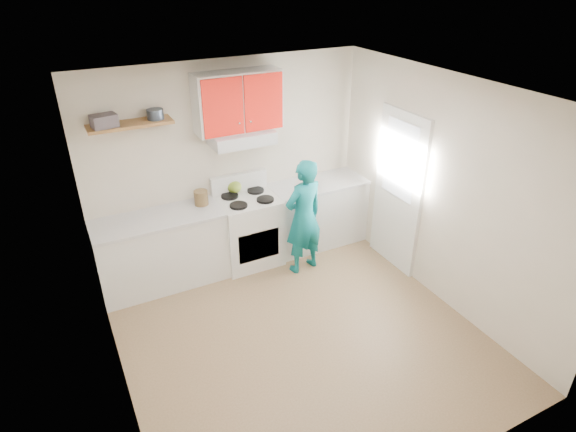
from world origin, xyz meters
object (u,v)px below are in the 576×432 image
stove (249,230)px  kettle (234,187)px  tin (155,114)px  crock (201,199)px  person (304,217)px

stove → kettle: 0.60m
stove → tin: 1.91m
tin → crock: (0.41, -0.07, -1.09)m
tin → person: tin is taller
tin → kettle: 1.41m
tin → kettle: (0.89, 0.07, -1.09)m
crock → tin: bearing=170.4°
tin → person: (1.51, -0.67, -1.33)m
stove → kettle: (-0.08, 0.25, 0.54)m
stove → crock: crock is taller
kettle → tin: bearing=165.8°
tin → kettle: bearing=4.4°
stove → crock: bearing=169.0°
tin → crock: tin is taller
crock → person: person is taller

